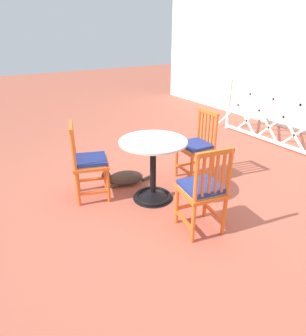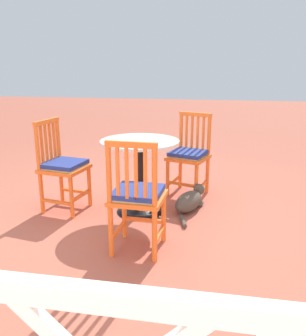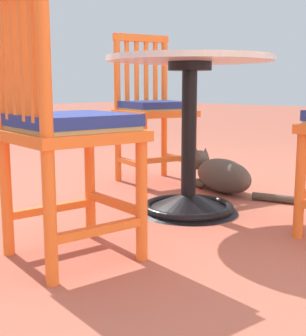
{
  "view_description": "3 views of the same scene",
  "coord_description": "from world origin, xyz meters",
  "px_view_note": "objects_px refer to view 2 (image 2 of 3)",
  "views": [
    {
      "loc": [
        2.49,
        -1.67,
        1.85
      ],
      "look_at": [
        0.07,
        -0.13,
        0.49
      ],
      "focal_mm": 31.78,
      "sensor_mm": 36.0,
      "label": 1
    },
    {
      "loc": [
        -0.84,
        3.3,
        1.43
      ],
      "look_at": [
        -0.23,
        -0.06,
        0.45
      ],
      "focal_mm": 38.82,
      "sensor_mm": 36.0,
      "label": 2
    },
    {
      "loc": [
        1.65,
        1.33,
        0.59
      ],
      "look_at": [
        0.03,
        -0.12,
        0.22
      ],
      "focal_mm": 50.83,
      "sensor_mm": 36.0,
      "label": 3
    }
  ],
  "objects_px": {
    "cafe_table": "(140,185)",
    "orange_chair_tucked_in": "(137,197)",
    "tabby_cat": "(190,200)",
    "orange_chair_facing_out": "(63,167)",
    "orange_chair_at_corner": "(189,156)"
  },
  "relations": [
    {
      "from": "orange_chair_tucked_in",
      "to": "tabby_cat",
      "type": "relative_size",
      "value": 1.23
    },
    {
      "from": "orange_chair_at_corner",
      "to": "tabby_cat",
      "type": "height_order",
      "value": "orange_chair_at_corner"
    },
    {
      "from": "cafe_table",
      "to": "orange_chair_at_corner",
      "type": "xyz_separation_m",
      "value": [
        -0.43,
        -0.61,
        0.16
      ]
    },
    {
      "from": "cafe_table",
      "to": "orange_chair_at_corner",
      "type": "height_order",
      "value": "orange_chair_at_corner"
    },
    {
      "from": "tabby_cat",
      "to": "cafe_table",
      "type": "bearing_deg",
      "value": 17.06
    },
    {
      "from": "orange_chair_facing_out",
      "to": "orange_chair_at_corner",
      "type": "relative_size",
      "value": 1.0
    },
    {
      "from": "cafe_table",
      "to": "orange_chair_tucked_in",
      "type": "height_order",
      "value": "orange_chair_tucked_in"
    },
    {
      "from": "orange_chair_facing_out",
      "to": "tabby_cat",
      "type": "distance_m",
      "value": 1.32
    },
    {
      "from": "cafe_table",
      "to": "orange_chair_at_corner",
      "type": "bearing_deg",
      "value": -125.07
    },
    {
      "from": "orange_chair_tucked_in",
      "to": "cafe_table",
      "type": "bearing_deg",
      "value": -79.29
    },
    {
      "from": "orange_chair_tucked_in",
      "to": "orange_chair_at_corner",
      "type": "bearing_deg",
      "value": -101.65
    },
    {
      "from": "orange_chair_tucked_in",
      "to": "orange_chair_at_corner",
      "type": "distance_m",
      "value": 1.4
    },
    {
      "from": "cafe_table",
      "to": "orange_chair_tucked_in",
      "type": "distance_m",
      "value": 0.79
    },
    {
      "from": "cafe_table",
      "to": "orange_chair_tucked_in",
      "type": "relative_size",
      "value": 0.83
    },
    {
      "from": "orange_chair_tucked_in",
      "to": "tabby_cat",
      "type": "height_order",
      "value": "orange_chair_tucked_in"
    }
  ]
}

